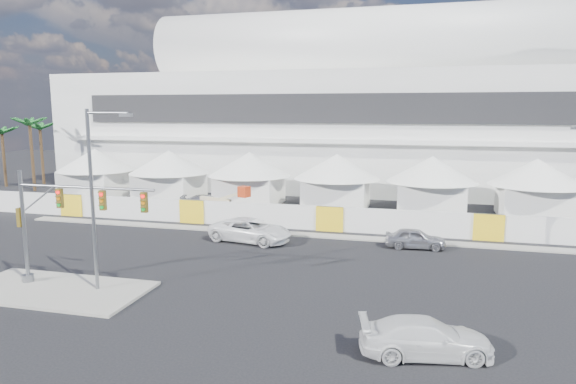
% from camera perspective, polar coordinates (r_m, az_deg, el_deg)
% --- Properties ---
extents(ground, '(160.00, 160.00, 0.00)m').
position_cam_1_polar(ground, '(30.11, -11.80, -9.83)').
color(ground, black).
rests_on(ground, ground).
extents(median_island, '(10.00, 5.00, 0.15)m').
position_cam_1_polar(median_island, '(30.85, -24.55, -9.88)').
color(median_island, gray).
rests_on(median_island, ground).
extents(far_curb, '(80.00, 1.20, 0.12)m').
position_cam_1_polar(far_curb, '(39.81, 24.50, -5.70)').
color(far_curb, gray).
rests_on(far_curb, ground).
extents(stadium, '(80.00, 24.80, 21.98)m').
position_cam_1_polar(stadium, '(67.08, 11.09, 8.78)').
color(stadium, silver).
rests_on(stadium, ground).
extents(tent_row, '(53.40, 8.40, 5.40)m').
position_cam_1_polar(tent_row, '(51.39, 0.47, 1.84)').
color(tent_row, white).
rests_on(tent_row, ground).
extents(hoarding_fence, '(70.00, 0.25, 2.00)m').
position_cam_1_polar(hoarding_fence, '(41.45, 4.67, -2.98)').
color(hoarding_fence, silver).
rests_on(hoarding_fence, ground).
extents(palm_cluster, '(10.60, 10.60, 8.55)m').
position_cam_1_polar(palm_cluster, '(71.91, -25.76, 6.02)').
color(palm_cluster, '#47331E').
rests_on(palm_cluster, ground).
extents(sedan_silver, '(1.90, 4.27, 1.43)m').
position_cam_1_polar(sedan_silver, '(37.39, 13.95, -5.02)').
color(sedan_silver, '#A3A4A8').
rests_on(sedan_silver, ground).
extents(pickup_curb, '(3.88, 6.57, 1.71)m').
position_cam_1_polar(pickup_curb, '(38.20, -4.17, -4.25)').
color(pickup_curb, white).
rests_on(pickup_curb, ground).
extents(pickup_near, '(3.18, 5.57, 1.52)m').
position_cam_1_polar(pickup_near, '(21.83, 15.07, -15.35)').
color(pickup_near, silver).
rests_on(pickup_near, ground).
extents(lot_car_c, '(3.16, 5.36, 1.46)m').
position_cam_1_polar(lot_car_c, '(50.42, -8.95, -1.20)').
color(lot_car_c, '#AEAEB2').
rests_on(lot_car_c, ground).
extents(traffic_mast, '(8.42, 0.61, 6.29)m').
position_cam_1_polar(traffic_mast, '(30.57, -24.57, -3.02)').
color(traffic_mast, gray).
rests_on(traffic_mast, median_island).
extents(streetlight_median, '(2.65, 0.27, 9.59)m').
position_cam_1_polar(streetlight_median, '(28.54, -20.58, 0.43)').
color(streetlight_median, slate).
rests_on(streetlight_median, median_island).
extents(boom_lift, '(6.68, 2.46, 3.28)m').
position_cam_1_polar(boom_lift, '(46.47, -8.35, -1.88)').
color(boom_lift, '#B93211').
rests_on(boom_lift, ground).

